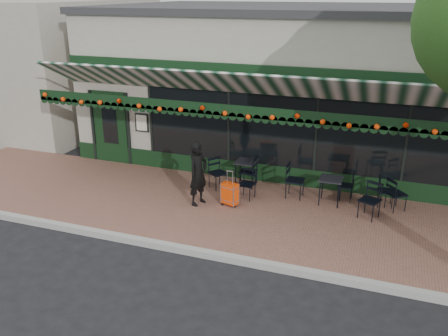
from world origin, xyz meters
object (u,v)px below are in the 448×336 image
(cafe_table_b, at_px, (246,164))
(cafe_table_a, at_px, (331,181))
(suitcase, at_px, (230,194))
(chair_b_right, at_px, (295,181))
(chair_a_extra, at_px, (396,194))
(chair_solo, at_px, (218,173))
(chair_b_front, at_px, (247,184))
(chair_a_left, at_px, (346,186))
(woman, at_px, (198,174))
(chair_b_left, at_px, (248,172))
(chair_a_front, at_px, (370,201))
(chair_a_right, at_px, (386,191))

(cafe_table_b, bearing_deg, cafe_table_a, -10.87)
(suitcase, bearing_deg, chair_b_right, 54.45)
(chair_a_extra, xyz_separation_m, chair_solo, (-4.52, -0.18, 0.01))
(suitcase, xyz_separation_m, chair_a_extra, (3.86, 1.11, 0.10))
(cafe_table_a, xyz_separation_m, chair_b_front, (-2.04, -0.41, -0.22))
(chair_a_left, distance_m, chair_a_extra, 1.22)
(cafe_table_a, bearing_deg, chair_b_front, -168.54)
(cafe_table_b, xyz_separation_m, chair_a_left, (2.65, -0.12, -0.24))
(suitcase, bearing_deg, cafe_table_b, 108.63)
(cafe_table_b, height_order, chair_b_front, chair_b_front)
(woman, xyz_separation_m, chair_a_extra, (4.62, 1.28, -0.39))
(chair_b_front, bearing_deg, chair_b_left, 112.43)
(chair_b_left, xyz_separation_m, chair_b_front, (0.19, -0.74, -0.04))
(suitcase, height_order, chair_b_right, same)
(woman, relative_size, chair_a_left, 2.10)
(cafe_table_a, distance_m, chair_a_left, 0.52)
(chair_b_front, bearing_deg, chair_a_front, 6.20)
(chair_a_right, bearing_deg, chair_b_right, 90.76)
(chair_b_left, bearing_deg, chair_a_extra, 88.62)
(chair_a_front, bearing_deg, cafe_table_b, -174.16)
(chair_solo, bearing_deg, chair_b_left, -28.51)
(chair_a_front, relative_size, chair_b_front, 1.12)
(suitcase, relative_size, chair_b_left, 1.05)
(cafe_table_b, bearing_deg, chair_b_front, -72.01)
(cafe_table_a, height_order, chair_a_right, chair_a_right)
(chair_a_right, distance_m, chair_a_front, 0.88)
(cafe_table_b, bearing_deg, chair_a_right, -2.19)
(chair_a_right, height_order, chair_a_extra, chair_a_extra)
(chair_b_right, bearing_deg, cafe_table_a, -93.98)
(woman, bearing_deg, chair_b_right, -43.21)
(cafe_table_a, xyz_separation_m, chair_a_front, (0.97, -0.51, -0.17))
(chair_b_front, height_order, chair_solo, chair_solo)
(chair_a_left, bearing_deg, woman, -66.76)
(woman, height_order, chair_b_right, woman)
(suitcase, bearing_deg, chair_a_extra, 34.43)
(cafe_table_b, xyz_separation_m, chair_b_left, (0.09, -0.12, -0.19))
(woman, xyz_separation_m, cafe_table_a, (3.07, 1.12, -0.20))
(suitcase, bearing_deg, chair_b_front, 81.16)
(chair_b_front, bearing_deg, chair_b_right, 31.44)
(woman, relative_size, cafe_table_a, 2.38)
(cafe_table_a, bearing_deg, chair_solo, -179.75)
(chair_a_right, relative_size, chair_a_extra, 0.96)
(woman, distance_m, chair_b_right, 2.50)
(cafe_table_b, relative_size, chair_b_front, 0.89)
(chair_a_left, height_order, chair_a_extra, chair_a_extra)
(cafe_table_a, bearing_deg, chair_a_right, 13.23)
(cafe_table_a, xyz_separation_m, chair_solo, (-2.97, -0.01, -0.19))
(suitcase, distance_m, chair_b_front, 0.60)
(suitcase, distance_m, chair_a_extra, 4.02)
(cafe_table_a, relative_size, chair_a_front, 0.78)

